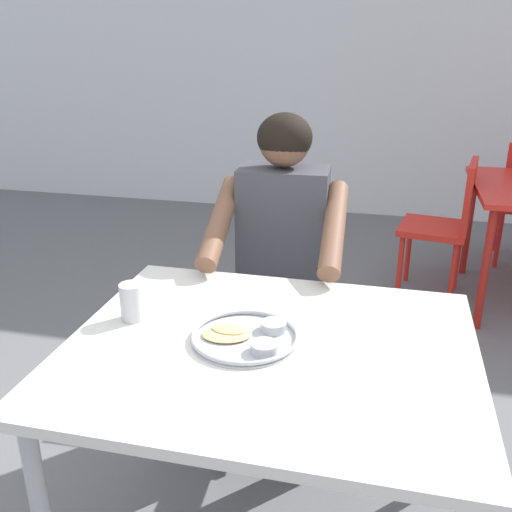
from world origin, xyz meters
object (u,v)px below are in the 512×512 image
(thali_tray, at_px, (247,336))
(chair_foreground, at_px, (287,286))
(diner_foreground, at_px, (279,252))
(chair_red_left, at_px, (448,220))
(table_foreground, at_px, (270,370))
(drinking_cup, at_px, (132,301))

(thali_tray, bearing_deg, chair_foreground, 93.38)
(diner_foreground, height_order, chair_red_left, diner_foreground)
(chair_foreground, xyz_separation_m, diner_foreground, (0.01, -0.22, 0.24))
(table_foreground, height_order, diner_foreground, diner_foreground)
(drinking_cup, height_order, chair_red_left, drinking_cup)
(table_foreground, distance_m, drinking_cup, 0.44)
(thali_tray, xyz_separation_m, diner_foreground, (-0.05, 0.68, -0.01))
(thali_tray, distance_m, drinking_cup, 0.36)
(table_foreground, relative_size, chair_foreground, 1.24)
(drinking_cup, xyz_separation_m, chair_foreground, (0.30, 0.86, -0.30))
(chair_foreground, bearing_deg, drinking_cup, -109.10)
(chair_red_left, bearing_deg, table_foreground, -106.68)
(drinking_cup, height_order, diner_foreground, diner_foreground)
(drinking_cup, relative_size, diner_foreground, 0.09)
(table_foreground, xyz_separation_m, chair_red_left, (0.63, 2.11, -0.18))
(table_foreground, xyz_separation_m, thali_tray, (-0.07, 0.01, 0.09))
(chair_foreground, bearing_deg, diner_foreground, -88.00)
(chair_foreground, height_order, chair_red_left, chair_foreground)
(diner_foreground, xyz_separation_m, chair_red_left, (0.74, 1.42, -0.26))
(thali_tray, height_order, chair_red_left, chair_red_left)
(table_foreground, relative_size, thali_tray, 3.69)
(table_foreground, distance_m, thali_tray, 0.11)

